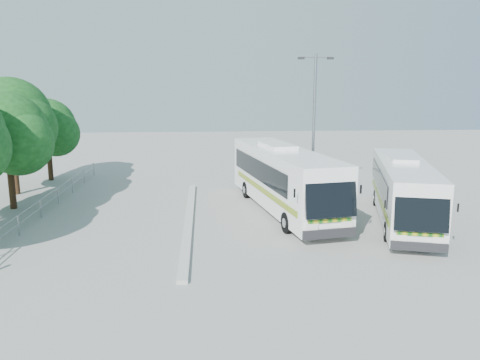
{
  "coord_description": "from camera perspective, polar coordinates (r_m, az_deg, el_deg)",
  "views": [
    {
      "loc": [
        -1.46,
        -21.24,
        6.73
      ],
      "look_at": [
        0.4,
        2.96,
        1.87
      ],
      "focal_mm": 35.0,
      "sensor_mm": 36.0,
      "label": 1
    }
  ],
  "objects": [
    {
      "name": "lamppost",
      "position": [
        28.52,
        9.0,
        7.22
      ],
      "size": [
        2.1,
        0.24,
        8.62
      ],
      "rotation": [
        0.0,
        0.0,
        -0.02
      ],
      "color": "gray",
      "rests_on": "ground"
    },
    {
      "name": "tree_far_e",
      "position": [
        36.41,
        -22.36,
        6.0
      ],
      "size": [
        4.54,
        4.28,
        5.92
      ],
      "color": "#382314",
      "rests_on": "ground"
    },
    {
      "name": "coach_main",
      "position": [
        25.58,
        5.27,
        0.32
      ],
      "size": [
        4.52,
        12.5,
        3.4
      ],
      "rotation": [
        0.0,
        0.0,
        0.17
      ],
      "color": "white",
      "rests_on": "ground"
    },
    {
      "name": "ground",
      "position": [
        22.33,
        -0.44,
        -6.21
      ],
      "size": [
        100.0,
        100.0,
        0.0
      ],
      "primitive_type": "plane",
      "color": "gray",
      "rests_on": "ground"
    },
    {
      "name": "coach_adjacent",
      "position": [
        24.87,
        19.25,
        -1.07
      ],
      "size": [
        5.1,
        11.11,
        3.04
      ],
      "rotation": [
        0.0,
        0.0,
        -0.28
      ],
      "color": "silver",
      "rests_on": "ground"
    },
    {
      "name": "railing",
      "position": [
        27.31,
        -22.51,
        -2.22
      ],
      "size": [
        0.06,
        22.0,
        1.0
      ],
      "color": "gray",
      "rests_on": "ground"
    },
    {
      "name": "kerb_divider",
      "position": [
        24.19,
        -6.23,
        -4.71
      ],
      "size": [
        0.4,
        16.0,
        0.15
      ],
      "primitive_type": "cube",
      "color": "#B2B2AD",
      "rests_on": "ground"
    },
    {
      "name": "tree_far_d",
      "position": [
        32.35,
        -26.07,
        6.79
      ],
      "size": [
        5.62,
        5.3,
        7.33
      ],
      "color": "#382314",
      "rests_on": "ground"
    },
    {
      "name": "tree_far_c",
      "position": [
        28.52,
        -26.44,
        5.18
      ],
      "size": [
        4.97,
        4.69,
        6.49
      ],
      "color": "#382314",
      "rests_on": "ground"
    }
  ]
}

